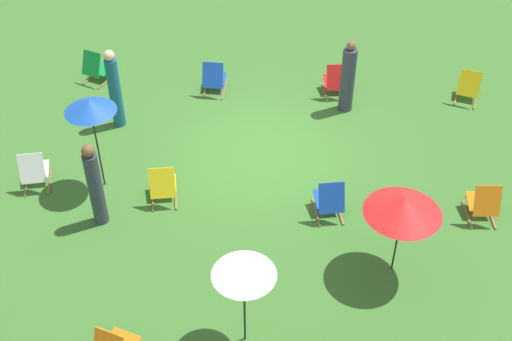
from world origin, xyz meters
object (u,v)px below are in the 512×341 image
object	(u,v)px
umbrella_0	(404,206)
deckchair_9	(329,200)
deckchair_4	(335,81)
deckchair_5	(34,171)
person_1	(115,90)
deckchair_8	(483,203)
umbrella_2	(90,106)
deckchair_3	(96,68)
person_2	(348,78)
deckchair_0	(163,185)
person_0	(95,185)
deckchair_1	(469,87)
deckchair_2	(214,79)
umbrella_1	(244,270)

from	to	relation	value
umbrella_0	deckchair_9	bearing A→B (deg)	-45.08
deckchair_4	deckchair_9	size ratio (longest dim) A/B	0.98
deckchair_5	person_1	xyz separation A→B (m)	(-0.97, -2.25, 0.54)
deckchair_8	umbrella_2	xyz separation A→B (m)	(7.28, 0.16, 1.51)
umbrella_0	deckchair_4	bearing A→B (deg)	-75.96
deckchair_3	umbrella_2	xyz separation A→B (m)	(-1.39, 3.65, 1.51)
umbrella_2	person_2	size ratio (longest dim) A/B	1.17
deckchair_5	deckchair_3	bearing A→B (deg)	-105.61
umbrella_2	person_1	distance (m)	2.26
deckchair_9	deckchair_4	bearing A→B (deg)	-103.53
deckchair_0	deckchair_4	xyz separation A→B (m)	(-3.02, -4.21, 0.00)
deckchair_9	umbrella_0	world-z (taller)	umbrella_0
deckchair_9	person_0	bearing A→B (deg)	-4.65
deckchair_1	deckchair_0	bearing A→B (deg)	48.48
deckchair_3	umbrella_2	bearing A→B (deg)	128.04
deckchair_8	person_0	world-z (taller)	person_0
deckchair_1	deckchair_3	distance (m)	8.77
deckchair_2	umbrella_2	size ratio (longest dim) A/B	0.41
deckchair_5	umbrella_2	distance (m)	2.01
deckchair_4	person_0	bearing A→B (deg)	37.99
person_0	deckchair_8	bearing A→B (deg)	-138.51
deckchair_1	deckchair_9	xyz separation A→B (m)	(2.90, 4.34, 0.00)
deckchair_4	person_2	bearing A→B (deg)	103.34
deckchair_8	deckchair_9	world-z (taller)	same
deckchair_3	deckchair_9	size ratio (longest dim) A/B	1.01
deckchair_1	deckchair_3	xyz separation A→B (m)	(8.76, 0.49, 0.00)
umbrella_0	umbrella_1	bearing A→B (deg)	38.84
deckchair_3	umbrella_1	xyz separation A→B (m)	(-4.76, 6.87, 1.24)
deckchair_0	umbrella_2	distance (m)	2.01
umbrella_1	deckchair_2	bearing A→B (deg)	-74.64
deckchair_0	deckchair_9	xyz separation A→B (m)	(-3.17, -0.07, 0.00)
deckchair_8	deckchair_5	bearing A→B (deg)	-5.45
umbrella_0	person_2	size ratio (longest dim) A/B	0.96
deckchair_2	deckchair_3	distance (m)	2.89
deckchair_2	deckchair_8	bearing A→B (deg)	146.86
deckchair_5	person_2	distance (m)	6.92
deckchair_5	person_1	size ratio (longest dim) A/B	0.47
umbrella_2	umbrella_1	bearing A→B (deg)	136.36
deckchair_5	person_1	world-z (taller)	person_1
deckchair_9	umbrella_2	size ratio (longest dim) A/B	0.43
umbrella_1	person_0	distance (m)	3.87
deckchair_2	umbrella_1	distance (m)	7.18
deckchair_3	umbrella_1	bearing A→B (deg)	141.94
deckchair_4	person_2	xyz separation A→B (m)	(-0.27, 0.56, 0.44)
deckchair_1	deckchair_2	world-z (taller)	same
deckchair_4	deckchair_8	distance (m)	4.81
deckchair_8	person_0	size ratio (longest dim) A/B	0.47
deckchair_0	person_2	distance (m)	4.94
umbrella_0	person_0	world-z (taller)	person_0
deckchair_3	person_1	xyz separation A→B (m)	(-1.07, 1.64, 0.54)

